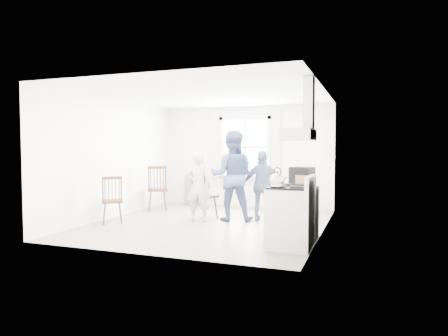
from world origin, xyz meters
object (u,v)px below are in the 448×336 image
windsor_chair_a (157,183)px  person_mid (232,176)px  person_right (263,186)px  windsor_chair_b (201,189)px  windsor_chair_c (112,194)px  person_left (198,187)px  gas_stove (291,216)px  stereo_stack (302,176)px  low_cabinet (302,212)px

windsor_chair_a → person_mid: bearing=-15.2°
windsor_chair_a → person_right: size_ratio=0.75×
windsor_chair_b → person_mid: size_ratio=0.57×
windsor_chair_c → person_right: 3.10m
windsor_chair_b → person_mid: 0.74m
person_left → person_right: person_right is taller
person_mid → gas_stove: bearing=116.4°
windsor_chair_a → windsor_chair_c: 1.75m
windsor_chair_c → person_left: size_ratio=0.67×
windsor_chair_c → person_right: person_right is taller
stereo_stack → windsor_chair_a: (-3.76, 1.73, -0.38)m
person_mid → person_left: bearing=13.7°
windsor_chair_c → person_mid: size_ratio=0.51×
low_cabinet → windsor_chair_b: 2.56m
low_cabinet → windsor_chair_a: (-3.77, 1.72, 0.22)m
windsor_chair_a → stereo_stack: bearing=-24.7°
windsor_chair_a → person_right: 2.76m
person_right → person_mid: bearing=8.3°
windsor_chair_b → gas_stove: bearing=-37.6°
windsor_chair_c → person_mid: bearing=28.6°
gas_stove → person_right: size_ratio=0.76×
windsor_chair_b → person_left: (0.04, -0.22, 0.07)m
stereo_stack → windsor_chair_a: size_ratio=0.38×
person_right → windsor_chair_c: bearing=17.8°
windsor_chair_a → person_mid: person_mid is taller
gas_stove → windsor_chair_a: gas_stove is taller
stereo_stack → windsor_chair_a: 4.16m
gas_stove → low_cabinet: size_ratio=1.24×
stereo_stack → person_left: bearing=160.1°
low_cabinet → windsor_chair_c: bearing=-179.6°
windsor_chair_b → person_right: size_ratio=0.73×
low_cabinet → person_left: person_left is taller
person_right → low_cabinet: bearing=119.6°
gas_stove → person_left: person_left is taller
stereo_stack → person_mid: size_ratio=0.22×
gas_stove → stereo_stack: stereo_stack is taller
gas_stove → stereo_stack: size_ratio=2.64×
low_cabinet → stereo_stack: size_ratio=2.12×
windsor_chair_b → person_right: person_right is taller
gas_stove → person_right: bearing=115.5°
windsor_chair_a → person_right: bearing=-8.1°
gas_stove → person_left: 2.70m
gas_stove → windsor_chair_c: gas_stove is taller
gas_stove → low_cabinet: gas_stove is taller
windsor_chair_b → person_mid: person_mid is taller
windsor_chair_c → person_right: bearing=26.1°
person_left → low_cabinet: bearing=151.9°
stereo_stack → windsor_chair_c: 3.83m
windsor_chair_a → windsor_chair_b: (1.44, -0.68, -0.02)m
low_cabinet → windsor_chair_a: bearing=155.5°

